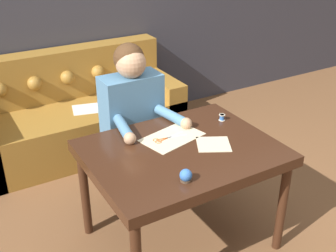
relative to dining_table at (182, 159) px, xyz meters
name	(u,v)px	position (x,y,z in m)	size (l,w,h in m)	color
ground_plane	(201,248)	(0.07, -0.15, -0.66)	(16.00, 16.00, 0.00)	brown
wall_back	(75,1)	(0.07, 2.03, 0.64)	(8.00, 0.06, 2.60)	#383842
dining_table	(182,159)	(0.00, 0.00, 0.00)	(1.17, 0.91, 0.73)	#381E11
couch	(75,116)	(-0.17, 1.63, -0.34)	(1.92, 0.82, 0.91)	olive
person	(133,123)	(-0.04, 0.62, -0.01)	(0.50, 0.59, 1.25)	#33281E
pattern_paper_main	(172,137)	(0.02, 0.15, 0.08)	(0.44, 0.33, 0.00)	beige
pattern_paper_offcut	(213,144)	(0.20, -0.06, 0.08)	(0.28, 0.27, 0.00)	beige
scissors	(164,139)	(-0.04, 0.15, 0.08)	(0.23, 0.07, 0.01)	silver
thread_spool	(222,117)	(0.45, 0.19, 0.10)	(0.04, 0.04, 0.05)	#3366B2
pin_cushion	(186,176)	(-0.17, -0.31, 0.11)	(0.07, 0.07, 0.07)	#4C3828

